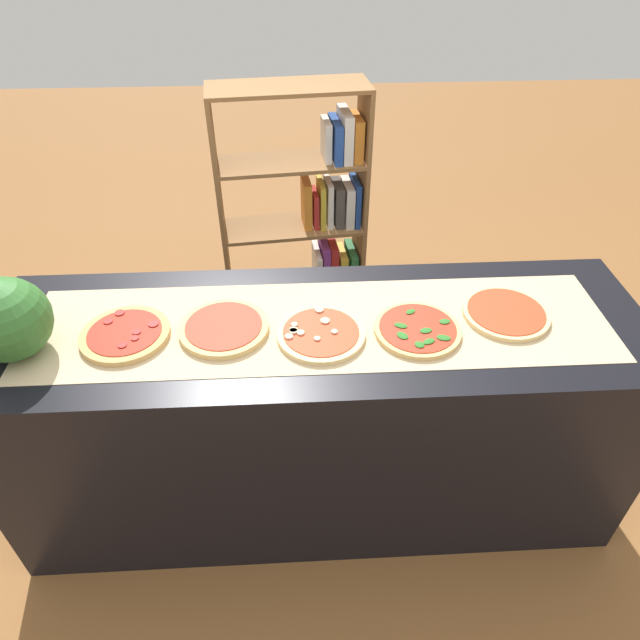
{
  "coord_description": "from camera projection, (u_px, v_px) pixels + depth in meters",
  "views": [
    {
      "loc": [
        -0.08,
        -1.46,
        2.12
      ],
      "look_at": [
        0.0,
        0.0,
        0.94
      ],
      "focal_mm": 31.15,
      "sensor_mm": 36.0,
      "label": 1
    }
  ],
  "objects": [
    {
      "name": "parchment_paper",
      "position": [
        320.0,
        324.0,
        1.89
      ],
      "size": [
        1.97,
        0.49,
        0.0
      ],
      "primitive_type": "cube",
      "color": "tan",
      "rests_on": "counter"
    },
    {
      "name": "ground_plane",
      "position": [
        320.0,
        484.0,
        2.47
      ],
      "size": [
        12.0,
        12.0,
        0.0
      ],
      "primitive_type": "plane",
      "color": "brown"
    },
    {
      "name": "pizza_mushroom_2",
      "position": [
        321.0,
        333.0,
        1.84
      ],
      "size": [
        0.29,
        0.29,
        0.03
      ],
      "color": "#E5C17F",
      "rests_on": "parchment_paper"
    },
    {
      "name": "pizza_plain_4",
      "position": [
        506.0,
        313.0,
        1.92
      ],
      "size": [
        0.3,
        0.3,
        0.02
      ],
      "color": "#E5C17F",
      "rests_on": "parchment_paper"
    },
    {
      "name": "pizza_plain_1",
      "position": [
        224.0,
        328.0,
        1.86
      ],
      "size": [
        0.3,
        0.3,
        0.02
      ],
      "color": "#DBB26B",
      "rests_on": "parchment_paper"
    },
    {
      "name": "counter",
      "position": [
        320.0,
        415.0,
        2.18
      ],
      "size": [
        2.28,
        0.71,
        0.92
      ],
      "primitive_type": "cube",
      "color": "black",
      "rests_on": "ground_plane"
    },
    {
      "name": "bookshelf",
      "position": [
        313.0,
        232.0,
        2.9
      ],
      "size": [
        0.75,
        0.34,
        1.4
      ],
      "color": "brown",
      "rests_on": "ground_plane"
    },
    {
      "name": "pizza_pepperoni_0",
      "position": [
        125.0,
        334.0,
        1.83
      ],
      "size": [
        0.29,
        0.29,
        0.03
      ],
      "color": "tan",
      "rests_on": "parchment_paper"
    },
    {
      "name": "watermelon",
      "position": [
        7.0,
        320.0,
        1.7
      ],
      "size": [
        0.27,
        0.27,
        0.27
      ],
      "primitive_type": "sphere",
      "color": "#2D6628",
      "rests_on": "counter"
    },
    {
      "name": "pizza_spinach_3",
      "position": [
        418.0,
        330.0,
        1.85
      ],
      "size": [
        0.29,
        0.29,
        0.03
      ],
      "color": "#DBB26B",
      "rests_on": "parchment_paper"
    }
  ]
}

